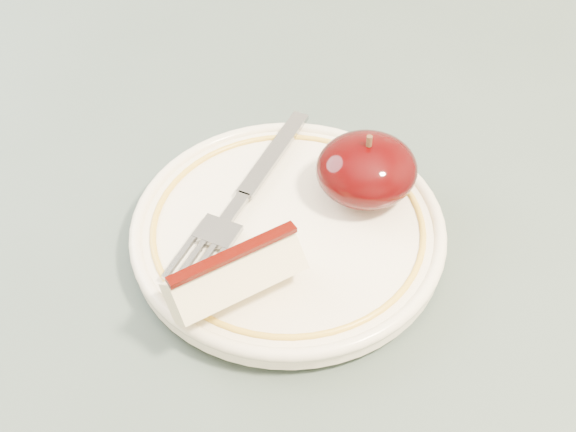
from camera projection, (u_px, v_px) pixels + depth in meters
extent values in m
cylinder|color=brown|center=(459.00, 175.00, 1.17)|extent=(0.05, 0.05, 0.71)
cube|color=#3F4E48|center=(178.00, 241.00, 0.58)|extent=(0.90, 0.90, 0.04)
cylinder|color=white|center=(288.00, 241.00, 0.55)|extent=(0.12, 0.12, 0.01)
cylinder|color=white|center=(288.00, 232.00, 0.54)|extent=(0.21, 0.21, 0.01)
torus|color=white|center=(288.00, 227.00, 0.54)|extent=(0.21, 0.21, 0.01)
torus|color=gold|center=(288.00, 226.00, 0.54)|extent=(0.18, 0.18, 0.00)
ellipsoid|color=black|center=(367.00, 169.00, 0.54)|extent=(0.07, 0.07, 0.04)
cylinder|color=#472D19|center=(369.00, 143.00, 0.53)|extent=(0.00, 0.00, 0.01)
cube|color=beige|center=(235.00, 276.00, 0.48)|extent=(0.09, 0.07, 0.04)
cube|color=#360501|center=(233.00, 254.00, 0.47)|extent=(0.08, 0.04, 0.00)
cube|color=gray|center=(274.00, 153.00, 0.58)|extent=(0.06, 0.09, 0.00)
cube|color=gray|center=(235.00, 207.00, 0.54)|extent=(0.02, 0.03, 0.00)
cube|color=gray|center=(217.00, 232.00, 0.53)|extent=(0.03, 0.03, 0.00)
cube|color=gray|center=(212.00, 269.00, 0.50)|extent=(0.02, 0.03, 0.00)
cube|color=gray|center=(201.00, 265.00, 0.51)|extent=(0.02, 0.03, 0.00)
cube|color=gray|center=(190.00, 261.00, 0.51)|extent=(0.02, 0.03, 0.00)
cube|color=gray|center=(179.00, 257.00, 0.51)|extent=(0.02, 0.03, 0.00)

